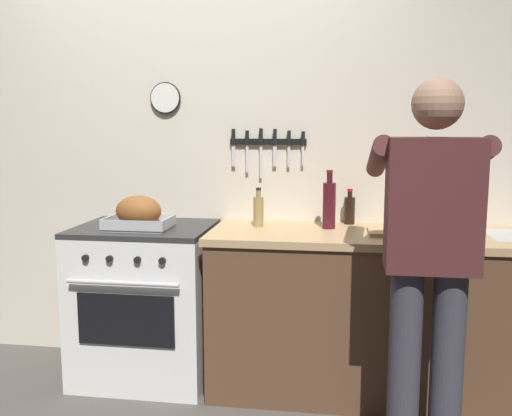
{
  "coord_description": "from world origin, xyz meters",
  "views": [
    {
      "loc": [
        0.88,
        -2.03,
        1.47
      ],
      "look_at": [
        0.45,
        0.85,
        1.04
      ],
      "focal_mm": 39.3,
      "sensor_mm": 36.0,
      "label": 1
    }
  ],
  "objects_px": {
    "roasting_pan": "(139,214)",
    "bottle_soy_sauce": "(350,209)",
    "person_cook": "(430,248)",
    "cutting_board": "(403,232)",
    "bottle_wine_red": "(329,204)",
    "stove": "(146,302)",
    "bottle_vinegar": "(258,211)"
  },
  "relations": [
    {
      "from": "person_cook",
      "to": "bottle_wine_red",
      "type": "relative_size",
      "value": 5.09
    },
    {
      "from": "bottle_vinegar",
      "to": "bottle_wine_red",
      "type": "relative_size",
      "value": 0.68
    },
    {
      "from": "bottle_vinegar",
      "to": "cutting_board",
      "type": "bearing_deg",
      "value": -7.74
    },
    {
      "from": "cutting_board",
      "to": "bottle_vinegar",
      "type": "bearing_deg",
      "value": 172.26
    },
    {
      "from": "roasting_pan",
      "to": "person_cook",
      "type": "bearing_deg",
      "value": -19.02
    },
    {
      "from": "bottle_wine_red",
      "to": "bottle_soy_sauce",
      "type": "bearing_deg",
      "value": 55.05
    },
    {
      "from": "bottle_soy_sauce",
      "to": "stove",
      "type": "bearing_deg",
      "value": -168.0
    },
    {
      "from": "roasting_pan",
      "to": "bottle_vinegar",
      "type": "height_order",
      "value": "bottle_vinegar"
    },
    {
      "from": "bottle_vinegar",
      "to": "bottle_wine_red",
      "type": "xyz_separation_m",
      "value": [
        0.4,
        0.0,
        0.04
      ]
    },
    {
      "from": "cutting_board",
      "to": "bottle_wine_red",
      "type": "relative_size",
      "value": 1.1
    },
    {
      "from": "bottle_wine_red",
      "to": "roasting_pan",
      "type": "bearing_deg",
      "value": -170.64
    },
    {
      "from": "cutting_board",
      "to": "bottle_soy_sauce",
      "type": "distance_m",
      "value": 0.4
    },
    {
      "from": "roasting_pan",
      "to": "bottle_wine_red",
      "type": "relative_size",
      "value": 1.08
    },
    {
      "from": "stove",
      "to": "bottle_soy_sauce",
      "type": "bearing_deg",
      "value": 12.0
    },
    {
      "from": "bottle_wine_red",
      "to": "stove",
      "type": "bearing_deg",
      "value": -175.52
    },
    {
      "from": "person_cook",
      "to": "bottle_vinegar",
      "type": "xyz_separation_m",
      "value": [
        -0.84,
        0.68,
        0.04
      ]
    },
    {
      "from": "roasting_pan",
      "to": "bottle_vinegar",
      "type": "distance_m",
      "value": 0.67
    },
    {
      "from": "roasting_pan",
      "to": "cutting_board",
      "type": "relative_size",
      "value": 0.98
    },
    {
      "from": "cutting_board",
      "to": "bottle_wine_red",
      "type": "height_order",
      "value": "bottle_wine_red"
    },
    {
      "from": "roasting_pan",
      "to": "bottle_soy_sauce",
      "type": "height_order",
      "value": "bottle_soy_sauce"
    },
    {
      "from": "person_cook",
      "to": "bottle_soy_sauce",
      "type": "distance_m",
      "value": 0.91
    },
    {
      "from": "bottle_soy_sauce",
      "to": "cutting_board",
      "type": "bearing_deg",
      "value": -44.89
    },
    {
      "from": "stove",
      "to": "roasting_pan",
      "type": "relative_size",
      "value": 2.56
    },
    {
      "from": "cutting_board",
      "to": "bottle_soy_sauce",
      "type": "relative_size",
      "value": 1.75
    },
    {
      "from": "person_cook",
      "to": "roasting_pan",
      "type": "xyz_separation_m",
      "value": [
        -1.48,
        0.51,
        0.03
      ]
    },
    {
      "from": "stove",
      "to": "bottle_vinegar",
      "type": "bearing_deg",
      "value": 6.91
    },
    {
      "from": "bottle_vinegar",
      "to": "bottle_soy_sauce",
      "type": "xyz_separation_m",
      "value": [
        0.51,
        0.17,
        -0.01
      ]
    },
    {
      "from": "bottle_vinegar",
      "to": "bottle_wine_red",
      "type": "bearing_deg",
      "value": 0.47
    },
    {
      "from": "roasting_pan",
      "to": "cutting_board",
      "type": "bearing_deg",
      "value": 2.46
    },
    {
      "from": "bottle_soy_sauce",
      "to": "roasting_pan",
      "type": "bearing_deg",
      "value": -163.78
    },
    {
      "from": "person_cook",
      "to": "bottle_soy_sauce",
      "type": "height_order",
      "value": "person_cook"
    },
    {
      "from": "person_cook",
      "to": "roasting_pan",
      "type": "height_order",
      "value": "person_cook"
    }
  ]
}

